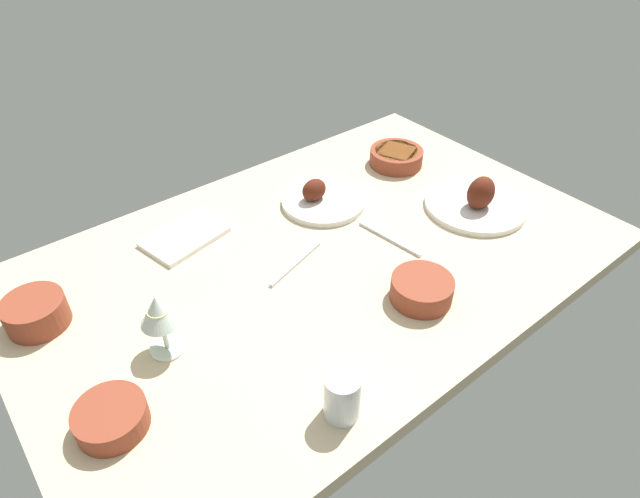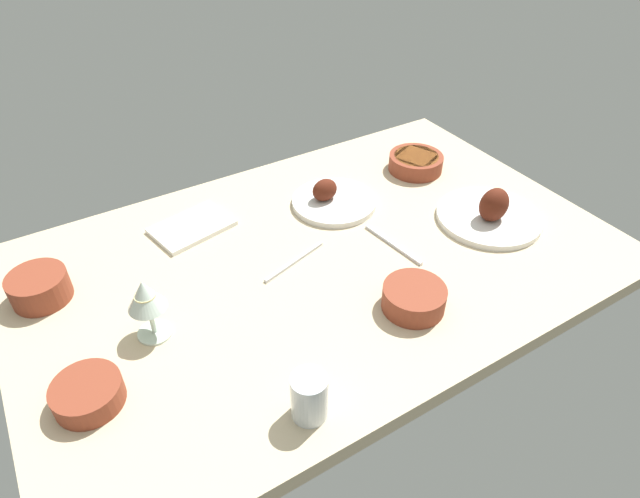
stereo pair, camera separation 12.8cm
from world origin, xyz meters
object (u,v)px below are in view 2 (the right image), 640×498
Objects in this scene: plate_center_main at (490,214)px; fork_loose at (294,261)px; plate_near_viewer at (332,199)px; bowl_sauce at (87,393)px; spoon_loose at (393,244)px; bowl_soup at (416,162)px; wine_glass at (146,298)px; water_tumbler at (309,397)px; bowl_potatoes at (39,286)px; bowl_onions at (414,297)px; folded_napkin at (192,227)px.

plate_center_main is 52.48cm from fork_loose.
fork_loose is at bearing -142.10° from plate_near_viewer.
bowl_sauce is 74.04cm from spoon_loose.
plate_center_main is at bearing -106.35° from spoon_loose.
wine_glass reaches higher than bowl_soup.
wine_glass is at bearing -164.93° from bowl_soup.
bowl_soup is at bearing 18.14° from bowl_sauce.
spoon_loose is at bearing 147.28° from fork_loose.
bowl_potatoes is at bearing 122.02° from water_tumbler.
plate_center_main reaches higher than bowl_potatoes.
bowl_sauce is (-101.14, -3.05, 0.25)cm from plate_center_main.
bowl_onions is (-36.80, -14.41, 0.63)cm from plate_center_main.
folded_napkin is (-66.75, 36.75, -1.64)cm from plate_center_main.
plate_center_main is 73.59cm from water_tumbler.
bowl_potatoes is 0.79× the size of bowl_soup.
plate_near_viewer is 65.68cm from water_tumbler.
plate_center_main is 2.15× the size of bowl_sauce.
bowl_potatoes reaches higher than bowl_sauce.
bowl_onions reaches higher than fork_loose.
water_tumbler is 0.50× the size of spoon_loose.
spoon_loose is (73.62, 7.68, -2.09)cm from bowl_sauce.
plate_near_viewer is 26.20cm from fork_loose.
bowl_soup reaches higher than spoon_loose.
water_tumbler is (-68.95, -25.58, 2.51)cm from plate_center_main.
bowl_potatoes is 1.00× the size of bowl_sauce.
bowl_onions is 0.72× the size of fork_loose.
wine_glass is at bearing 33.51° from bowl_sauce.
bowl_soup is 0.83× the size of folded_napkin.
wine_glass reaches higher than plate_center_main.
bowl_onions is 54.16cm from wine_glass.
bowl_onions is 79.94cm from bowl_potatoes.
wine_glass is at bearing -122.95° from folded_napkin.
plate_near_viewer is at bearing 137.89° from plate_center_main.
plate_near_viewer reaches higher than bowl_potatoes.
bowl_potatoes is (-103.50, 29.66, 1.14)cm from plate_center_main.
plate_center_main is 39.52cm from bowl_onions.
plate_near_viewer is 1.19× the size of spoon_loose.
bowl_sauce is 0.89× the size of wine_glass.
bowl_soup is at bearing 50.28° from bowl_onions.
wine_glass is 0.74× the size of folded_napkin.
bowl_soup is at bearing -176.56° from fork_loose.
folded_napkin is (2.21, 62.33, -4.15)cm from water_tumbler.
plate_center_main is 1.41× the size of spoon_loose.
fork_loose is at bearing -160.05° from bowl_soup.
bowl_potatoes reaches higher than folded_napkin.
bowl_sauce is at bearing 89.15° from spoon_loose.
bowl_sauce is 1.31× the size of water_tumbler.
plate_near_viewer is 2.38× the size of water_tumbler.
plate_center_main is 1.43× the size of fork_loose.
bowl_potatoes is (-66.70, 44.06, 0.52)cm from bowl_onions.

